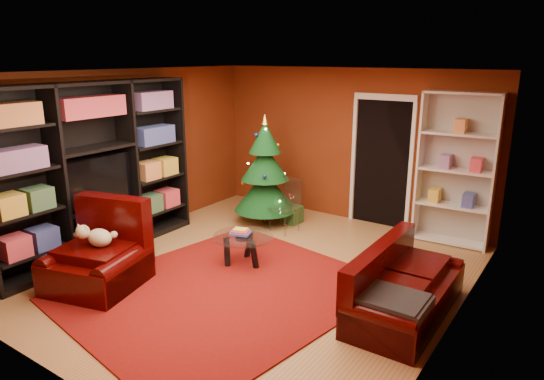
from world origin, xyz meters
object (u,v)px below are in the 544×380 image
Objects in this scene: armchair at (95,255)px; rug at (223,291)px; white_bookshelf at (456,170)px; coffee_table at (243,250)px; acrylic_chair at (285,208)px; media_unit at (94,171)px; gift_box_green at (292,215)px; sofa at (407,282)px; dog at (100,238)px; gift_box_red at (271,208)px; christmas_tree at (265,171)px.

rug is at bearing 14.88° from armchair.
coffee_table is (-2.12, -2.45, -0.93)m from white_bookshelf.
media_unit is at bearing -118.69° from acrylic_chair.
gift_box_green is 0.12× the size of white_bookshelf.
sofa is at bearing -35.18° from gift_box_green.
gift_box_green is at bearing -168.99° from white_bookshelf.
armchair is 0.62× the size of sofa.
armchair is (-0.71, -3.42, 0.29)m from gift_box_green.
rug is 1.62m from armchair.
dog is (0.04, 0.06, 0.21)m from armchair.
coffee_table is 1.05× the size of acrylic_chair.
gift_box_red is at bearing 72.85° from armchair.
coffee_table is (1.07, 1.57, -0.22)m from armchair.
coffee_table is (0.94, -2.05, 0.12)m from gift_box_red.
rug is at bearing -66.41° from christmas_tree.
christmas_tree is 0.90m from gift_box_green.
gift_box_green reaches higher than rug.
media_unit is 3.26m from gift_box_red.
armchair is 3.11m from acrylic_chair.
christmas_tree is 2.40× the size of acrylic_chair.
sofa is at bearing 20.47° from rug.
media_unit is 11.02× the size of gift_box_green.
armchair reaches higher than gift_box_red.
gift_box_green is 0.61m from gift_box_red.
gift_box_green is (0.40, 0.25, -0.77)m from christmas_tree.
armchair reaches higher than dog.
rug is 2.58m from media_unit.
christmas_tree reaches higher than armchair.
media_unit is 4.45m from sofa.
acrylic_chair is (0.83, 2.99, -0.04)m from armchair.
white_bookshelf is 2.69m from acrylic_chair.
coffee_table is at bearing 40.57° from armchair.
armchair is at bearing -95.63° from christmas_tree.
acrylic_chair reaches higher than gift_box_green.
acrylic_chair reaches higher than gift_box_red.
acrylic_chair is at bearing -159.17° from white_bookshelf.
christmas_tree is at bearing 69.83° from dog.
armchair is at bearing -135.00° from dog.
media_unit is at bearing 129.29° from dog.
gift_box_red is 0.24× the size of coffee_table.
sofa is (3.35, 1.48, -0.26)m from dog.
acrylic_chair is (0.51, -0.18, -0.52)m from christmas_tree.
sofa is (3.38, 1.54, -0.05)m from armchair.
christmas_tree is at bearing 69.30° from armchair.
armchair is (0.91, -0.74, -0.79)m from media_unit.
gift_box_red is (-1.23, 2.83, 0.09)m from rug.
coffee_table is 1.46m from acrylic_chair.
dog is at bearing 45.00° from armchair.
gift_box_green is 0.73× the size of dog.
gift_box_red is 0.49× the size of dog.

